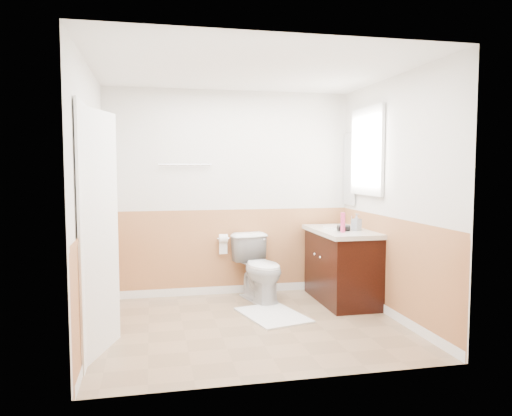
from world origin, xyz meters
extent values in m
plane|color=#8C7051|center=(0.00, 0.00, 0.00)|extent=(3.00, 3.00, 0.00)
plane|color=white|center=(0.00, 0.00, 2.50)|extent=(3.00, 3.00, 0.00)
plane|color=silver|center=(0.00, 1.30, 1.25)|extent=(3.00, 0.00, 3.00)
plane|color=silver|center=(0.00, -1.30, 1.25)|extent=(3.00, 0.00, 3.00)
plane|color=silver|center=(-1.50, 0.00, 1.25)|extent=(0.00, 3.00, 3.00)
plane|color=silver|center=(1.50, 0.00, 1.25)|extent=(0.00, 3.00, 3.00)
plane|color=tan|center=(0.00, 1.29, 0.50)|extent=(3.00, 0.00, 3.00)
plane|color=tan|center=(0.00, -1.29, 0.50)|extent=(3.00, 0.00, 3.00)
plane|color=tan|center=(-1.49, 0.00, 0.50)|extent=(0.00, 2.60, 2.60)
plane|color=tan|center=(1.49, 0.00, 0.50)|extent=(0.00, 2.60, 2.60)
imported|color=white|center=(0.28, 0.89, 0.39)|extent=(0.60, 0.84, 0.77)
cube|color=white|center=(0.28, 0.26, 0.01)|extent=(0.73, 0.91, 0.02)
cube|color=black|center=(1.21, 0.66, 0.40)|extent=(0.55, 1.10, 0.80)
sphere|color=silver|center=(0.91, 0.56, 0.55)|extent=(0.03, 0.03, 0.03)
sphere|color=silver|center=(0.91, 0.76, 0.55)|extent=(0.03, 0.03, 0.03)
cube|color=beige|center=(1.20, 0.66, 0.83)|extent=(0.60, 1.15, 0.05)
cylinder|color=white|center=(1.21, 0.81, 0.86)|extent=(0.36, 0.36, 0.02)
cylinder|color=silver|center=(1.39, 0.81, 0.92)|extent=(0.02, 0.02, 0.14)
cylinder|color=#D5376A|center=(1.11, 0.40, 0.96)|extent=(0.05, 0.05, 0.22)
imported|color=gray|center=(1.33, 0.53, 0.95)|extent=(0.12, 0.12, 0.19)
cylinder|color=black|center=(1.16, 0.50, 0.89)|extent=(0.14, 0.07, 0.07)
cylinder|color=black|center=(1.13, 0.57, 0.86)|extent=(0.03, 0.03, 0.07)
cube|color=silver|center=(1.48, 1.10, 1.55)|extent=(0.02, 0.35, 0.90)
cube|color=white|center=(1.47, 0.59, 1.75)|extent=(0.04, 0.80, 1.00)
cube|color=white|center=(1.49, 0.59, 1.75)|extent=(0.01, 0.70, 0.90)
cube|color=white|center=(-1.40, -0.45, 1.02)|extent=(0.29, 0.78, 2.04)
cube|color=white|center=(-1.48, -0.45, 1.03)|extent=(0.02, 0.92, 2.10)
sphere|color=silver|center=(-1.34, -0.12, 0.95)|extent=(0.06, 0.06, 0.06)
cylinder|color=silver|center=(-0.55, 1.25, 1.60)|extent=(0.62, 0.02, 0.02)
cylinder|color=silver|center=(-0.10, 1.23, 0.70)|extent=(0.14, 0.02, 0.02)
cylinder|color=white|center=(-0.10, 1.23, 0.70)|extent=(0.10, 0.11, 0.11)
cube|color=white|center=(-0.10, 1.23, 0.59)|extent=(0.10, 0.01, 0.16)
camera|label=1|loc=(-0.95, -4.67, 1.56)|focal=34.51mm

